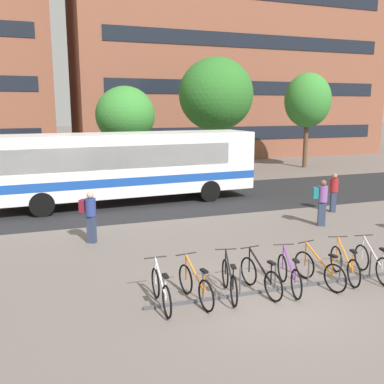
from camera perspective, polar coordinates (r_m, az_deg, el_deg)
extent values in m
plane|color=#6B605B|center=(10.23, 10.85, -14.03)|extent=(200.00, 200.00, 0.00)
cube|color=#232326|center=(20.29, -5.48, -1.21)|extent=(80.00, 7.20, 0.01)
cube|color=white|center=(19.72, -8.94, 3.80)|extent=(12.11, 3.15, 2.70)
cube|color=#1947A3|center=(19.81, -8.88, 1.93)|extent=(12.13, 3.17, 0.36)
cube|color=black|center=(21.55, 5.31, 7.51)|extent=(1.11, 2.34, 0.40)
cube|color=black|center=(21.87, 6.50, 5.28)|extent=(0.19, 2.19, 1.40)
cube|color=black|center=(20.82, -10.60, 5.24)|extent=(9.83, 0.55, 0.97)
cube|color=black|center=(18.40, -8.96, 4.55)|extent=(9.83, 0.55, 0.97)
cylinder|color=black|center=(22.15, -0.17, 1.19)|extent=(1.01, 0.35, 1.00)
cylinder|color=black|center=(20.07, 2.34, 0.15)|extent=(1.01, 0.35, 1.00)
cylinder|color=black|center=(20.55, -19.72, -0.25)|extent=(1.01, 0.35, 1.00)
cylinder|color=black|center=(18.29, -19.32, -1.56)|extent=(1.01, 0.35, 1.00)
cube|color=#47474C|center=(10.74, 10.94, -12.61)|extent=(6.41, 0.27, 0.06)
cylinder|color=#47474C|center=(9.67, -3.80, -13.12)|extent=(0.04, 0.04, 0.70)
cylinder|color=#47474C|center=(9.91, 1.46, -12.47)|extent=(0.04, 0.04, 0.70)
cylinder|color=#47474C|center=(10.23, 6.41, -11.77)|extent=(0.04, 0.04, 0.70)
cylinder|color=#47474C|center=(10.62, 11.00, -11.03)|extent=(0.04, 0.04, 0.70)
cylinder|color=#47474C|center=(11.07, 15.23, -10.29)|extent=(0.04, 0.04, 0.70)
cylinder|color=#47474C|center=(11.57, 19.08, -9.56)|extent=(0.04, 0.04, 0.70)
cylinder|color=#47474C|center=(12.13, 22.59, -8.86)|extent=(0.04, 0.04, 0.70)
torus|color=black|center=(10.13, -4.86, -11.95)|extent=(0.06, 0.70, 0.70)
torus|color=black|center=(9.23, -3.35, -14.33)|extent=(0.06, 0.70, 0.70)
cube|color=silver|center=(9.57, -4.20, -11.32)|extent=(0.06, 0.92, 0.58)
cylinder|color=silver|center=(9.21, -3.53, -12.59)|extent=(0.03, 0.03, 0.55)
cube|color=black|center=(9.11, -3.55, -11.07)|extent=(0.11, 0.22, 0.05)
cylinder|color=silver|center=(10.00, -4.87, -10.34)|extent=(0.03, 0.03, 0.65)
cylinder|color=black|center=(9.89, -4.90, -8.64)|extent=(0.52, 0.04, 0.03)
torus|color=black|center=(10.31, -0.85, -11.49)|extent=(0.13, 0.70, 0.70)
torus|color=black|center=(9.48, 1.89, -13.60)|extent=(0.13, 0.70, 0.70)
cube|color=orange|center=(9.79, 0.41, -10.78)|extent=(0.14, 0.92, 0.58)
cylinder|color=orange|center=(9.45, 1.61, -11.92)|extent=(0.03, 0.03, 0.55)
cube|color=black|center=(9.35, 1.62, -10.44)|extent=(0.13, 0.23, 0.05)
cylinder|color=orange|center=(10.18, -0.81, -9.89)|extent=(0.04, 0.04, 0.65)
cylinder|color=black|center=(10.07, -0.82, -8.23)|extent=(0.52, 0.09, 0.03)
torus|color=black|center=(10.66, 4.42, -10.74)|extent=(0.20, 0.70, 0.70)
torus|color=black|center=(9.74, 5.58, -12.95)|extent=(0.20, 0.70, 0.70)
cube|color=black|center=(10.10, 4.98, -10.11)|extent=(0.24, 0.90, 0.58)
cylinder|color=black|center=(9.73, 5.49, -11.29)|extent=(0.04, 0.04, 0.55)
cube|color=black|center=(9.63, 5.52, -9.84)|extent=(0.15, 0.24, 0.05)
cylinder|color=black|center=(10.53, 4.47, -9.20)|extent=(0.04, 0.04, 0.65)
cylinder|color=black|center=(10.42, 4.50, -7.58)|extent=(0.51, 0.15, 0.03)
torus|color=black|center=(10.86, 7.52, -10.38)|extent=(0.12, 0.70, 0.70)
torus|color=black|center=(10.09, 10.75, -12.21)|extent=(0.12, 0.70, 0.70)
cube|color=black|center=(10.37, 9.06, -9.62)|extent=(0.13, 0.92, 0.58)
cylinder|color=black|center=(10.07, 10.47, -10.63)|extent=(0.03, 0.03, 0.55)
cube|color=black|center=(9.97, 10.52, -9.23)|extent=(0.12, 0.23, 0.05)
cylinder|color=black|center=(10.74, 7.62, -8.85)|extent=(0.04, 0.04, 0.65)
cylinder|color=black|center=(10.64, 7.66, -7.26)|extent=(0.52, 0.08, 0.03)
torus|color=black|center=(11.20, 11.90, -9.85)|extent=(0.20, 0.70, 0.70)
torus|color=black|center=(10.31, 13.70, -11.82)|extent=(0.20, 0.70, 0.70)
cube|color=#702893|center=(10.66, 12.80, -9.19)|extent=(0.24, 0.90, 0.58)
cylinder|color=#702893|center=(10.30, 13.58, -10.26)|extent=(0.04, 0.04, 0.55)
cube|color=black|center=(10.21, 13.64, -8.87)|extent=(0.15, 0.24, 0.05)
cylinder|color=#702893|center=(11.08, 12.00, -8.37)|extent=(0.04, 0.04, 0.65)
cylinder|color=black|center=(10.98, 12.06, -6.82)|extent=(0.51, 0.15, 0.03)
torus|color=black|center=(11.55, 14.68, -9.34)|extent=(0.16, 0.70, 0.70)
torus|color=black|center=(10.90, 18.47, -10.82)|extent=(0.16, 0.70, 0.70)
cube|color=orange|center=(11.12, 16.53, -8.52)|extent=(0.19, 0.91, 0.58)
cylinder|color=orange|center=(10.86, 18.16, -9.37)|extent=(0.03, 0.03, 0.55)
cube|color=black|center=(10.78, 18.25, -8.05)|extent=(0.14, 0.23, 0.05)
cylinder|color=orange|center=(11.43, 14.83, -7.89)|extent=(0.04, 0.04, 0.65)
cylinder|color=black|center=(11.33, 14.91, -6.39)|extent=(0.52, 0.12, 0.03)
torus|color=black|center=(12.21, 18.59, -8.43)|extent=(0.22, 0.69, 0.70)
torus|color=black|center=(11.35, 20.70, -10.08)|extent=(0.22, 0.69, 0.70)
cube|color=orange|center=(11.69, 19.66, -7.75)|extent=(0.26, 0.90, 0.58)
cylinder|color=orange|center=(11.34, 20.57, -8.66)|extent=(0.04, 0.04, 0.55)
cube|color=black|center=(11.26, 20.66, -7.39)|extent=(0.15, 0.24, 0.05)
cylinder|color=orange|center=(12.09, 18.72, -7.06)|extent=(0.04, 0.04, 0.65)
cylinder|color=black|center=(12.00, 18.82, -5.63)|extent=(0.51, 0.15, 0.03)
torus|color=black|center=(12.56, 21.59, -8.09)|extent=(0.17, 0.70, 0.70)
torus|color=black|center=(11.76, 24.15, -9.60)|extent=(0.17, 0.70, 0.70)
cube|color=#B7BABF|center=(12.07, 22.89, -7.39)|extent=(0.20, 0.91, 0.58)
cylinder|color=#B7BABF|center=(11.75, 23.98, -8.24)|extent=(0.03, 0.03, 0.55)
cube|color=black|center=(11.67, 24.08, -7.01)|extent=(0.14, 0.23, 0.05)
cylinder|color=#B7BABF|center=(12.45, 21.74, -6.75)|extent=(0.04, 0.04, 0.65)
cylinder|color=black|center=(12.36, 21.85, -5.36)|extent=(0.52, 0.12, 0.03)
cube|color=#2D3851|center=(19.00, 18.22, -1.25)|extent=(0.29, 0.32, 0.86)
cylinder|color=maroon|center=(18.87, 18.35, 0.87)|extent=(0.45, 0.45, 0.56)
sphere|color=#936B4C|center=(18.81, 18.43, 2.04)|extent=(0.22, 0.22, 0.22)
cube|color=slate|center=(19.11, 18.17, 1.09)|extent=(0.33, 0.28, 0.40)
cube|color=#2D3851|center=(14.33, -13.19, -4.82)|extent=(0.33, 0.31, 0.91)
cylinder|color=navy|center=(14.15, -13.33, -1.95)|extent=(0.47, 0.47, 0.57)
sphere|color=tan|center=(14.06, -13.40, -0.39)|extent=(0.22, 0.22, 0.22)
cube|color=maroon|center=(14.26, -14.26, -1.78)|extent=(0.30, 0.33, 0.40)
cube|color=#2D3851|center=(16.63, 16.83, -2.78)|extent=(0.32, 0.29, 0.92)
cylinder|color=#7F4C93|center=(16.48, 16.98, -0.22)|extent=(0.45, 0.45, 0.59)
sphere|color=brown|center=(16.40, 17.06, 1.17)|extent=(0.22, 0.22, 0.22)
cube|color=#197075|center=(16.42, 16.10, -0.10)|extent=(0.28, 0.33, 0.40)
cylinder|color=brown|center=(28.50, 3.12, 5.61)|extent=(0.32, 0.32, 3.18)
ellipsoid|color=#2D7028|center=(28.38, 3.20, 12.82)|extent=(4.80, 4.80, 4.68)
cylinder|color=brown|center=(24.97, -8.66, 4.00)|extent=(0.32, 0.32, 2.55)
ellipsoid|color=#388433|center=(24.78, -8.84, 10.06)|extent=(3.32, 3.32, 3.21)
cylinder|color=brown|center=(32.65, 14.83, 5.98)|extent=(0.32, 0.32, 3.21)
ellipsoid|color=#388433|center=(32.54, 15.12, 11.68)|extent=(3.31, 3.31, 3.87)
cube|color=brown|center=(42.44, 4.60, 20.35)|extent=(27.81, 10.92, 22.30)
cube|color=black|center=(36.99, 7.90, 7.78)|extent=(24.48, 0.06, 1.10)
cube|color=black|center=(36.97, 8.06, 13.54)|extent=(24.48, 0.06, 1.10)
cube|color=black|center=(37.32, 8.22, 19.24)|extent=(24.48, 0.06, 1.10)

